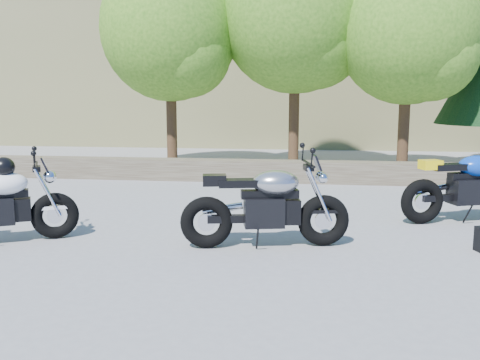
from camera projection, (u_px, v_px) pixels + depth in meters
name	position (u px, v px, depth m)	size (l,w,h in m)	color
ground	(216.00, 245.00, 7.37)	(90.00, 90.00, 0.00)	gray
stone_wall	(256.00, 171.00, 12.71)	(22.00, 0.55, 0.50)	#4C4132
hillside	(342.00, 6.00, 33.19)	(80.00, 30.00, 15.00)	olive
tree_decid_left	(173.00, 34.00, 14.09)	(3.67, 3.67, 5.62)	#382314
tree_decid_mid	(299.00, 17.00, 13.98)	(4.08, 4.08, 6.24)	#382314
tree_decid_right	(413.00, 35.00, 13.12)	(3.54, 3.54, 5.41)	#382314
silver_bike	(267.00, 206.00, 7.19)	(2.29, 0.80, 1.16)	black
blue_bike	(469.00, 186.00, 8.65)	(2.28, 1.04, 1.18)	black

